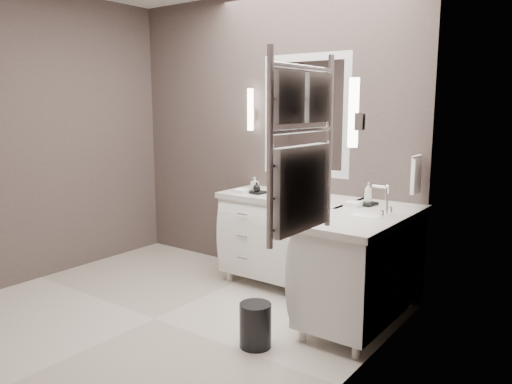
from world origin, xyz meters
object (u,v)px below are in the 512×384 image
Objects in this scene: vanity_right at (363,261)px; waste_bin at (255,325)px; vanity_back at (289,235)px; towel_ladder at (301,158)px.

vanity_right reaches higher than waste_bin.
vanity_back is 1.00× the size of vanity_right.
towel_ladder is at bearing -80.16° from vanity_right.
towel_ladder is at bearing -55.90° from vanity_back.
towel_ladder is 2.92× the size of waste_bin.
vanity_right is 1.60m from towel_ladder.
towel_ladder is 1.49m from waste_bin.
vanity_back is at bearing 111.90° from waste_bin.
vanity_back and vanity_right have the same top height.
waste_bin is at bearing 142.15° from towel_ladder.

